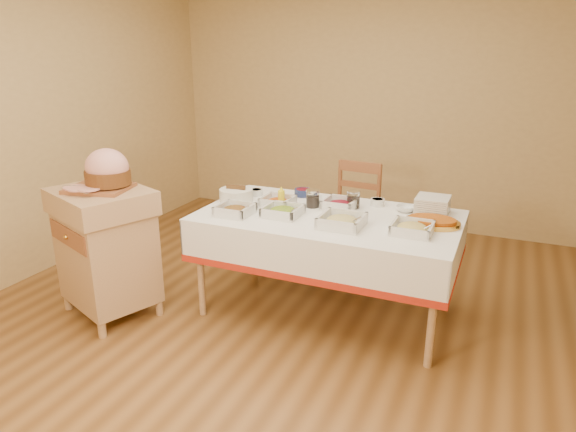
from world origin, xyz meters
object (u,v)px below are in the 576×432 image
object	(u,v)px
butcher_cart	(106,245)
dining_chair	(352,217)
bread_basket	(236,195)
brass_platter	(432,222)
mustard_bottle	(281,198)
dining_table	(328,236)
ham_on_board	(106,172)
plate_stack	(433,205)
preserve_jar_right	(353,200)
preserve_jar_left	(313,199)

from	to	relation	value
butcher_cart	dining_chair	world-z (taller)	dining_chair
bread_basket	brass_platter	size ratio (longest dim) A/B	0.70
mustard_bottle	brass_platter	size ratio (longest dim) A/B	0.43
dining_table	butcher_cart	xyz separation A→B (m)	(-1.46, -0.66, -0.06)
ham_on_board	plate_stack	bearing A→B (deg)	24.42
preserve_jar_right	preserve_jar_left	bearing A→B (deg)	-159.95
bread_basket	plate_stack	bearing A→B (deg)	10.74
preserve_jar_left	ham_on_board	bearing A→B (deg)	-148.73
mustard_bottle	plate_stack	distance (m)	1.09
dining_table	brass_platter	distance (m)	0.74
dining_chair	bread_basket	distance (m)	1.09
mustard_bottle	dining_table	bearing A→B (deg)	-5.76
dining_chair	butcher_cart	bearing A→B (deg)	-133.58
dining_table	mustard_bottle	size ratio (longest dim) A/B	11.58
dining_chair	bread_basket	size ratio (longest dim) A/B	3.71
dining_table	butcher_cart	bearing A→B (deg)	-155.74
preserve_jar_right	mustard_bottle	xyz separation A→B (m)	(-0.49, -0.20, 0.01)
preserve_jar_left	mustard_bottle	size ratio (longest dim) A/B	0.84
butcher_cart	brass_platter	xyz separation A→B (m)	(2.17, 0.73, 0.24)
ham_on_board	preserve_jar_left	distance (m)	1.47
preserve_jar_left	butcher_cart	bearing A→B (deg)	-148.48
brass_platter	dining_chair	bearing A→B (deg)	136.29
dining_table	butcher_cart	size ratio (longest dim) A/B	1.92
dining_table	dining_chair	world-z (taller)	dining_chair
mustard_bottle	dining_chair	bearing A→B (deg)	67.32
dining_chair	mustard_bottle	world-z (taller)	dining_chair
plate_stack	brass_platter	xyz separation A→B (m)	(0.04, -0.25, -0.04)
butcher_cart	preserve_jar_left	bearing A→B (deg)	31.52
preserve_jar_right	bread_basket	xyz separation A→B (m)	(-0.88, -0.19, -0.01)
preserve_jar_right	brass_platter	xyz separation A→B (m)	(0.60, -0.16, -0.04)
bread_basket	plate_stack	size ratio (longest dim) A/B	1.13
dining_table	bread_basket	size ratio (longest dim) A/B	7.11
dining_table	mustard_bottle	xyz separation A→B (m)	(-0.38, 0.04, 0.23)
butcher_cart	mustard_bottle	bearing A→B (deg)	32.94
butcher_cart	preserve_jar_left	distance (m)	1.53
butcher_cart	preserve_jar_right	bearing A→B (deg)	29.62
dining_chair	preserve_jar_right	distance (m)	0.68
preserve_jar_left	brass_platter	size ratio (longest dim) A/B	0.36
ham_on_board	bread_basket	world-z (taller)	ham_on_board
dining_table	mustard_bottle	world-z (taller)	mustard_bottle
dining_table	dining_chair	size ratio (longest dim) A/B	1.92
plate_stack	brass_platter	size ratio (longest dim) A/B	0.62
mustard_bottle	butcher_cart	bearing A→B (deg)	-147.06
dining_table	preserve_jar_left	distance (m)	0.31
dining_table	ham_on_board	xyz separation A→B (m)	(-1.41, -0.62, 0.47)
butcher_cart	preserve_jar_right	world-z (taller)	butcher_cart
butcher_cart	preserve_jar_left	xyz separation A→B (m)	(1.29, 0.79, 0.28)
mustard_bottle	bread_basket	bearing A→B (deg)	178.42
preserve_jar_right	brass_platter	distance (m)	0.62
butcher_cart	plate_stack	world-z (taller)	butcher_cart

